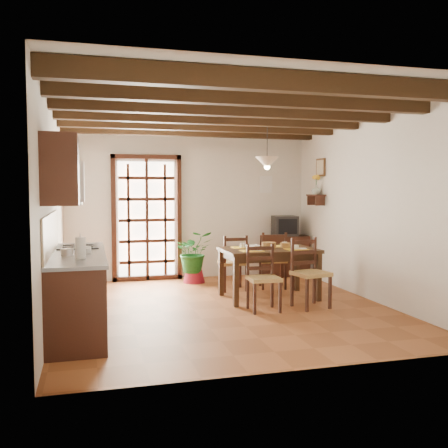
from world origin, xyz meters
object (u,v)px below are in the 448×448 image
object	(u,v)px
crt_tv	(285,226)
sideboard	(285,256)
chair_near_right	(310,286)
potted_plant	(194,251)
dining_table	(269,255)
chair_far_left	(233,273)
chair_far_right	(273,270)
kitchen_counter	(77,290)
pendant_lamp	(267,162)
chair_near_left	(263,290)

from	to	relation	value
crt_tv	sideboard	bearing A→B (deg)	96.33
chair_near_right	potted_plant	xyz separation A→B (m)	(-1.20, 2.27, 0.27)
dining_table	potted_plant	size ratio (longest dim) A/B	0.73
chair_far_left	chair_far_right	xyz separation A→B (m)	(0.70, 0.01, 0.01)
kitchen_counter	pendant_lamp	world-z (taller)	pendant_lamp
chair_near_right	kitchen_counter	bearing A→B (deg)	175.01
chair_far_right	crt_tv	distance (m)	1.41
chair_far_right	sideboard	bearing A→B (deg)	-109.39
kitchen_counter	chair_near_right	world-z (taller)	kitchen_counter
potted_plant	chair_near_left	bearing A→B (deg)	-77.68
potted_plant	pendant_lamp	distance (m)	2.26
chair_near_left	potted_plant	distance (m)	2.35
potted_plant	sideboard	bearing A→B (deg)	7.21
crt_tv	chair_far_left	bearing A→B (deg)	-135.21
chair_far_right	potted_plant	xyz separation A→B (m)	(-1.18, 0.83, 0.27)
chair_far_right	chair_near_right	bearing A→B (deg)	102.47
chair_near_left	sideboard	world-z (taller)	chair_near_left
dining_table	chair_far_right	distance (m)	0.88
chair_near_right	sideboard	size ratio (longest dim) A/B	1.07
chair_near_left	sideboard	distance (m)	2.84
sideboard	dining_table	bearing A→B (deg)	-105.93
chair_far_right	dining_table	bearing A→B (deg)	76.60
chair_far_right	pendant_lamp	xyz separation A→B (m)	(-0.34, -0.62, 1.78)
chair_far_left	chair_far_right	world-z (taller)	chair_far_right
chair_far_left	chair_far_right	distance (m)	0.70
chair_near_left	crt_tv	xyz separation A→B (m)	(1.32, 2.50, 0.68)
crt_tv	potted_plant	xyz separation A→B (m)	(-1.82, -0.22, -0.39)
dining_table	sideboard	size ratio (longest dim) A/B	1.56
kitchen_counter	potted_plant	distance (m)	3.24
pendant_lamp	chair_far_right	bearing A→B (deg)	61.39
dining_table	potted_plant	distance (m)	1.77
chair_far_left	sideboard	size ratio (longest dim) A/B	1.01
kitchen_counter	chair_far_left	distance (m)	2.99
chair_near_left	crt_tv	world-z (taller)	crt_tv
dining_table	chair_far_right	world-z (taller)	chair_far_right
dining_table	potted_plant	xyz separation A→B (m)	(-0.84, 1.56, -0.09)
chair_near_right	potted_plant	world-z (taller)	potted_plant
kitchen_counter	chair_near_left	world-z (taller)	kitchen_counter
crt_tv	potted_plant	size ratio (longest dim) A/B	0.25
chair_near_right	pendant_lamp	world-z (taller)	pendant_lamp
pendant_lamp	potted_plant	bearing A→B (deg)	119.96
chair_far_right	potted_plant	size ratio (longest dim) A/B	0.49
chair_near_right	chair_far_right	size ratio (longest dim) A/B	1.02
dining_table	sideboard	bearing A→B (deg)	60.49
dining_table	chair_near_right	distance (m)	0.87
crt_tv	potted_plant	world-z (taller)	potted_plant
dining_table	chair_far_left	size ratio (longest dim) A/B	1.55
chair_far_left	crt_tv	distance (m)	1.84
chair_near_right	chair_far_left	distance (m)	1.60
chair_far_left	crt_tv	world-z (taller)	crt_tv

